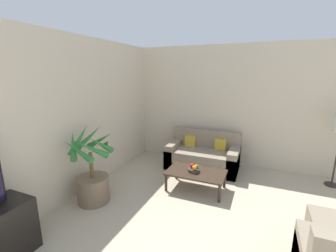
# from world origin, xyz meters

# --- Properties ---
(wall_back) EXTENTS (8.57, 0.06, 2.70)m
(wall_back) POSITION_xyz_m (0.00, 6.14, 1.35)
(wall_back) COLOR beige
(wall_back) RESTS_ON ground_plane
(wall_left) EXTENTS (0.06, 7.71, 2.70)m
(wall_left) POSITION_xyz_m (-3.52, 3.05, 1.35)
(wall_left) COLOR beige
(wall_left) RESTS_ON ground_plane
(potted_palm) EXTENTS (0.80, 0.81, 1.28)m
(potted_palm) POSITION_xyz_m (-3.07, 3.56, 0.44)
(potted_palm) COLOR brown
(potted_palm) RESTS_ON ground_plane
(sofa_loveseat) EXTENTS (1.54, 0.80, 0.80)m
(sofa_loveseat) POSITION_xyz_m (-1.75, 5.60, 0.28)
(sofa_loveseat) COLOR gray
(sofa_loveseat) RESTS_ON ground_plane
(coffee_table) EXTENTS (1.04, 0.62, 0.35)m
(coffee_table) POSITION_xyz_m (-1.62, 4.60, 0.31)
(coffee_table) COLOR #38281E
(coffee_table) RESTS_ON ground_plane
(fruit_bowl) EXTENTS (0.21, 0.21, 0.06)m
(fruit_bowl) POSITION_xyz_m (-1.67, 4.59, 0.37)
(fruit_bowl) COLOR #42382D
(fruit_bowl) RESTS_ON coffee_table
(apple_red) EXTENTS (0.08, 0.08, 0.08)m
(apple_red) POSITION_xyz_m (-1.70, 4.61, 0.44)
(apple_red) COLOR red
(apple_red) RESTS_ON fruit_bowl
(apple_green) EXTENTS (0.07, 0.07, 0.07)m
(apple_green) POSITION_xyz_m (-1.63, 4.64, 0.44)
(apple_green) COLOR olive
(apple_green) RESTS_ON fruit_bowl
(orange_fruit) EXTENTS (0.08, 0.08, 0.08)m
(orange_fruit) POSITION_xyz_m (-1.64, 4.54, 0.44)
(orange_fruit) COLOR orange
(orange_fruit) RESTS_ON fruit_bowl
(ottoman) EXTENTS (0.54, 0.52, 0.40)m
(ottoman) POSITION_xyz_m (0.30, 3.84, 0.20)
(ottoman) COLOR gray
(ottoman) RESTS_ON ground_plane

